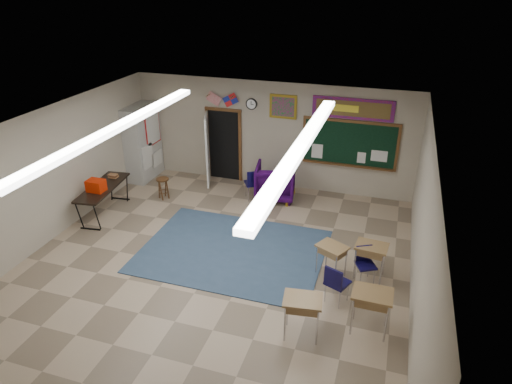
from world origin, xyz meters
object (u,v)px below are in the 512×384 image
(student_desk_front_right, at_px, (370,259))
(folding_table, at_px, (104,199))
(student_desk_front_left, at_px, (331,259))
(wingback_armchair, at_px, (275,182))
(wooden_stool, at_px, (163,188))

(student_desk_front_right, xyz_separation_m, folding_table, (-6.69, 0.69, 0.00))
(student_desk_front_right, relative_size, folding_table, 0.39)
(student_desk_front_left, bearing_deg, student_desk_front_right, 39.52)
(wingback_armchair, xyz_separation_m, folding_table, (-3.90, -2.22, -0.06))
(folding_table, distance_m, wooden_stool, 1.61)
(student_desk_front_left, distance_m, student_desk_front_right, 0.77)
(student_desk_front_left, xyz_separation_m, folding_table, (-5.93, 0.85, 0.04))
(student_desk_front_left, bearing_deg, folding_table, -161.06)
(student_desk_front_right, height_order, wooden_stool, student_desk_front_right)
(folding_table, bearing_deg, student_desk_front_left, -15.28)
(wooden_stool, bearing_deg, student_desk_front_left, -23.10)
(student_desk_front_left, relative_size, wooden_stool, 1.20)
(folding_table, height_order, wooden_stool, folding_table)
(student_desk_front_right, height_order, folding_table, folding_table)
(wingback_armchair, distance_m, student_desk_front_left, 3.69)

